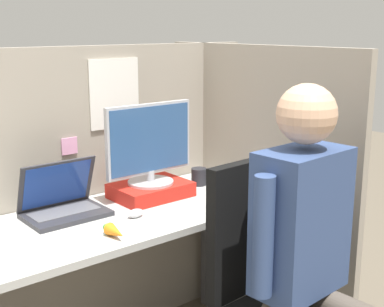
{
  "coord_description": "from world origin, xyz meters",
  "views": [
    {
      "loc": [
        -1.06,
        -1.53,
        1.53
      ],
      "look_at": [
        0.32,
        0.15,
        1.01
      ],
      "focal_mm": 50.0,
      "sensor_mm": 36.0,
      "label": 1
    }
  ],
  "objects_px": {
    "paper_box": "(151,190)",
    "stapler": "(229,184)",
    "laptop": "(63,205)",
    "monitor": "(150,144)",
    "coffee_mug": "(199,177)",
    "carrot_toy": "(116,232)",
    "office_chair": "(277,294)",
    "person": "(314,247)"
  },
  "relations": [
    {
      "from": "paper_box",
      "to": "laptop",
      "type": "bearing_deg",
      "value": 176.24
    },
    {
      "from": "paper_box",
      "to": "stapler",
      "type": "relative_size",
      "value": 2.05
    },
    {
      "from": "monitor",
      "to": "office_chair",
      "type": "height_order",
      "value": "monitor"
    },
    {
      "from": "stapler",
      "to": "office_chair",
      "type": "xyz_separation_m",
      "value": [
        -0.31,
        -0.59,
        -0.24
      ]
    },
    {
      "from": "paper_box",
      "to": "monitor",
      "type": "distance_m",
      "value": 0.22
    },
    {
      "from": "carrot_toy",
      "to": "paper_box",
      "type": "bearing_deg",
      "value": 39.7
    },
    {
      "from": "coffee_mug",
      "to": "carrot_toy",
      "type": "bearing_deg",
      "value": -154.34
    },
    {
      "from": "laptop",
      "to": "paper_box",
      "type": "bearing_deg",
      "value": -3.76
    },
    {
      "from": "monitor",
      "to": "coffee_mug",
      "type": "xyz_separation_m",
      "value": [
        0.3,
        0.0,
        -0.21
      ]
    },
    {
      "from": "stapler",
      "to": "carrot_toy",
      "type": "relative_size",
      "value": 1.36
    },
    {
      "from": "paper_box",
      "to": "laptop",
      "type": "height_order",
      "value": "laptop"
    },
    {
      "from": "monitor",
      "to": "carrot_toy",
      "type": "bearing_deg",
      "value": -140.07
    },
    {
      "from": "paper_box",
      "to": "laptop",
      "type": "distance_m",
      "value": 0.43
    },
    {
      "from": "office_chair",
      "to": "carrot_toy",
      "type": "bearing_deg",
      "value": 139.01
    },
    {
      "from": "stapler",
      "to": "coffee_mug",
      "type": "distance_m",
      "value": 0.16
    },
    {
      "from": "stapler",
      "to": "coffee_mug",
      "type": "xyz_separation_m",
      "value": [
        -0.08,
        0.13,
        0.02
      ]
    },
    {
      "from": "laptop",
      "to": "office_chair",
      "type": "relative_size",
      "value": 0.32
    },
    {
      "from": "paper_box",
      "to": "monitor",
      "type": "xyz_separation_m",
      "value": [
        0.0,
        0.0,
        0.22
      ]
    },
    {
      "from": "monitor",
      "to": "office_chair",
      "type": "distance_m",
      "value": 0.86
    },
    {
      "from": "person",
      "to": "coffee_mug",
      "type": "relative_size",
      "value": 15.88
    },
    {
      "from": "laptop",
      "to": "carrot_toy",
      "type": "height_order",
      "value": "laptop"
    },
    {
      "from": "laptop",
      "to": "coffee_mug",
      "type": "height_order",
      "value": "laptop"
    },
    {
      "from": "stapler",
      "to": "carrot_toy",
      "type": "distance_m",
      "value": 0.79
    },
    {
      "from": "monitor",
      "to": "coffee_mug",
      "type": "height_order",
      "value": "monitor"
    },
    {
      "from": "stapler",
      "to": "person",
      "type": "bearing_deg",
      "value": -112.49
    },
    {
      "from": "stapler",
      "to": "monitor",
      "type": "bearing_deg",
      "value": 161.13
    },
    {
      "from": "laptop",
      "to": "person",
      "type": "relative_size",
      "value": 0.24
    },
    {
      "from": "monitor",
      "to": "coffee_mug",
      "type": "bearing_deg",
      "value": 0.77
    },
    {
      "from": "monitor",
      "to": "office_chair",
      "type": "xyz_separation_m",
      "value": [
        0.07,
        -0.72,
        -0.47
      ]
    },
    {
      "from": "paper_box",
      "to": "stapler",
      "type": "bearing_deg",
      "value": -18.5
    },
    {
      "from": "paper_box",
      "to": "stapler",
      "type": "xyz_separation_m",
      "value": [
        0.38,
        -0.13,
        -0.01
      ]
    },
    {
      "from": "paper_box",
      "to": "person",
      "type": "relative_size",
      "value": 0.25
    },
    {
      "from": "office_chair",
      "to": "coffee_mug",
      "type": "height_order",
      "value": "office_chair"
    },
    {
      "from": "paper_box",
      "to": "office_chair",
      "type": "height_order",
      "value": "office_chair"
    },
    {
      "from": "stapler",
      "to": "coffee_mug",
      "type": "height_order",
      "value": "coffee_mug"
    },
    {
      "from": "paper_box",
      "to": "monitor",
      "type": "bearing_deg",
      "value": 90.0
    },
    {
      "from": "monitor",
      "to": "person",
      "type": "distance_m",
      "value": 0.92
    },
    {
      "from": "laptop",
      "to": "person",
      "type": "bearing_deg",
      "value": -61.92
    },
    {
      "from": "monitor",
      "to": "carrot_toy",
      "type": "xyz_separation_m",
      "value": [
        -0.39,
        -0.32,
        -0.22
      ]
    },
    {
      "from": "stapler",
      "to": "carrot_toy",
      "type": "bearing_deg",
      "value": -165.55
    },
    {
      "from": "stapler",
      "to": "office_chair",
      "type": "distance_m",
      "value": 0.71
    },
    {
      "from": "monitor",
      "to": "coffee_mug",
      "type": "relative_size",
      "value": 5.27
    }
  ]
}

